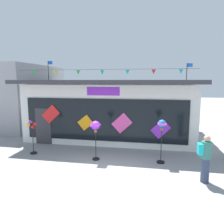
{
  "coord_description": "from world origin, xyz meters",
  "views": [
    {
      "loc": [
        1.62,
        -7.11,
        3.5
      ],
      "look_at": [
        -0.26,
        3.19,
        1.95
      ],
      "focal_mm": 33.81,
      "sensor_mm": 36.0,
      "label": 1
    }
  ],
  "objects_px": {
    "kite_shop_building": "(113,107)",
    "wind_spinner_left": "(96,128)",
    "wind_spinner_far_left": "(32,131)",
    "wind_spinner_center_left": "(162,129)",
    "person_near_camera": "(205,158)"
  },
  "relations": [
    {
      "from": "kite_shop_building",
      "to": "wind_spinner_left",
      "type": "xyz_separation_m",
      "value": [
        0.05,
        -4.77,
        -0.35
      ]
    },
    {
      "from": "wind_spinner_far_left",
      "to": "wind_spinner_center_left",
      "type": "relative_size",
      "value": 0.88
    },
    {
      "from": "wind_spinner_center_left",
      "to": "wind_spinner_left",
      "type": "bearing_deg",
      "value": -177.15
    },
    {
      "from": "kite_shop_building",
      "to": "wind_spinner_center_left",
      "type": "xyz_separation_m",
      "value": [
        2.9,
        -4.63,
        -0.3
      ]
    },
    {
      "from": "wind_spinner_far_left",
      "to": "wind_spinner_center_left",
      "type": "xyz_separation_m",
      "value": [
        6.03,
        -0.05,
        0.36
      ]
    },
    {
      "from": "wind_spinner_center_left",
      "to": "person_near_camera",
      "type": "xyz_separation_m",
      "value": [
        1.41,
        -1.51,
        -0.6
      ]
    },
    {
      "from": "person_near_camera",
      "to": "kite_shop_building",
      "type": "bearing_deg",
      "value": 32.54
    },
    {
      "from": "wind_spinner_left",
      "to": "person_near_camera",
      "type": "relative_size",
      "value": 1.05
    },
    {
      "from": "kite_shop_building",
      "to": "person_near_camera",
      "type": "height_order",
      "value": "kite_shop_building"
    },
    {
      "from": "kite_shop_building",
      "to": "wind_spinner_left",
      "type": "bearing_deg",
      "value": -89.36
    },
    {
      "from": "wind_spinner_far_left",
      "to": "person_near_camera",
      "type": "height_order",
      "value": "person_near_camera"
    },
    {
      "from": "wind_spinner_center_left",
      "to": "kite_shop_building",
      "type": "bearing_deg",
      "value": 122.03
    },
    {
      "from": "wind_spinner_left",
      "to": "wind_spinner_center_left",
      "type": "height_order",
      "value": "wind_spinner_center_left"
    },
    {
      "from": "wind_spinner_far_left",
      "to": "wind_spinner_center_left",
      "type": "bearing_deg",
      "value": -0.51
    },
    {
      "from": "wind_spinner_far_left",
      "to": "wind_spinner_left",
      "type": "height_order",
      "value": "wind_spinner_left"
    }
  ]
}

